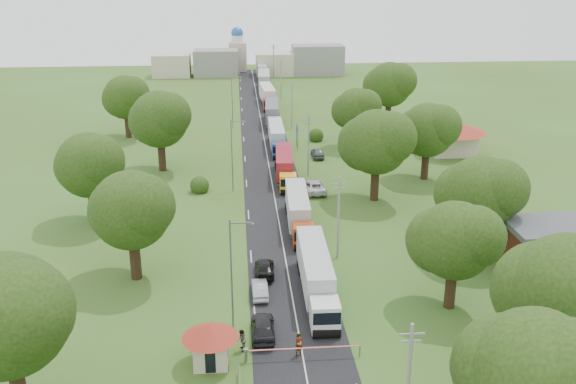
{
  "coord_description": "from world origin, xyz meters",
  "views": [
    {
      "loc": [
        -4.68,
        -67.81,
        29.47
      ],
      "look_at": [
        1.28,
        5.61,
        3.0
      ],
      "focal_mm": 40.0,
      "sensor_mm": 36.0,
      "label": 1
    }
  ],
  "objects": [
    {
      "name": "car_verge_far",
      "position": [
        8.0,
        29.88,
        0.77
      ],
      "size": [
        1.88,
        4.55,
        1.54
      ],
      "primitive_type": "imported",
      "rotation": [
        0.0,
        0.0,
        3.15
      ],
      "color": "#525559",
      "rests_on": "ground"
    },
    {
      "name": "truck_4",
      "position": [
        2.07,
        52.53,
        2.13
      ],
      "size": [
        3.1,
        14.5,
        4.01
      ],
      "color": "silver",
      "rests_on": "ground"
    },
    {
      "name": "house_brick",
      "position": [
        26.0,
        -12.0,
        2.65
      ],
      "size": [
        8.6,
        6.6,
        5.2
      ],
      "color": "maroon",
      "rests_on": "ground"
    },
    {
      "name": "tree_5",
      "position": [
        21.99,
        18.16,
        7.22
      ],
      "size": [
        8.8,
        8.8,
        11.07
      ],
      "color": "#382616",
      "rests_on": "ground"
    },
    {
      "name": "car_lane_mid",
      "position": [
        -3.0,
        -14.49,
        0.67
      ],
      "size": [
        1.5,
        4.09,
        1.34
      ],
      "primitive_type": "imported",
      "rotation": [
        0.0,
        0.0,
        3.16
      ],
      "color": "#A7A9AF",
      "rests_on": "ground"
    },
    {
      "name": "truck_3",
      "position": [
        1.84,
        35.55,
        1.99
      ],
      "size": [
        2.47,
        13.54,
        3.75
      ],
      "color": "#17488B",
      "rests_on": "ground"
    },
    {
      "name": "pole_4",
      "position": [
        5.5,
        77.0,
        4.68
      ],
      "size": [
        1.6,
        0.24,
        9.0
      ],
      "color": "gray",
      "rests_on": "ground"
    },
    {
      "name": "tree_11",
      "position": [
        -22.01,
        5.16,
        7.22
      ],
      "size": [
        8.8,
        8.8,
        11.07
      ],
      "color": "#382616",
      "rests_on": "ground"
    },
    {
      "name": "truck_2",
      "position": [
        1.93,
        19.47,
        2.01
      ],
      "size": [
        2.97,
        13.72,
        3.79
      ],
      "color": "yellow",
      "rests_on": "ground"
    },
    {
      "name": "tree_7",
      "position": [
        23.99,
        50.17,
        7.85
      ],
      "size": [
        9.6,
        9.6,
        12.05
      ],
      "color": "#382616",
      "rests_on": "ground"
    },
    {
      "name": "lamp_1",
      "position": [
        -5.35,
        15.0,
        5.55
      ],
      "size": [
        2.03,
        0.22,
        10.0
      ],
      "color": "slate",
      "rests_on": "ground"
    },
    {
      "name": "tree_2",
      "position": [
        13.99,
        -17.86,
        6.6
      ],
      "size": [
        8.0,
        8.0,
        10.1
      ],
      "color": "#382616",
      "rests_on": "ground"
    },
    {
      "name": "pole_3",
      "position": [
        5.5,
        49.0,
        4.68
      ],
      "size": [
        1.6,
        0.24,
        9.0
      ],
      "color": "gray",
      "rests_on": "ground"
    },
    {
      "name": "tree_6",
      "position": [
        14.99,
        35.14,
        6.6
      ],
      "size": [
        8.0,
        8.0,
        10.1
      ],
      "color": "#382616",
      "rests_on": "ground"
    },
    {
      "name": "house_cream",
      "position": [
        30.0,
        30.0,
        3.64
      ],
      "size": [
        10.08,
        10.08,
        5.8
      ],
      "color": "beige",
      "rests_on": "ground"
    },
    {
      "name": "car_lane_rear",
      "position": [
        -2.35,
        -10.27,
        0.68
      ],
      "size": [
        2.07,
        4.75,
        1.36
      ],
      "primitive_type": "imported",
      "rotation": [
        0.0,
        0.0,
        3.11
      ],
      "color": "black",
      "rests_on": "ground"
    },
    {
      "name": "tree_10",
      "position": [
        -15.01,
        -9.84,
        7.22
      ],
      "size": [
        8.8,
        8.8,
        11.07
      ],
      "color": "#382616",
      "rests_on": "ground"
    },
    {
      "name": "car_verge_near",
      "position": [
        5.5,
        13.66,
        0.82
      ],
      "size": [
        3.01,
        6.05,
        1.65
      ],
      "primitive_type": "imported",
      "rotation": [
        0.0,
        0.0,
        3.19
      ],
      "color": "silver",
      "rests_on": "ground"
    },
    {
      "name": "distant_town",
      "position": [
        0.68,
        110.0,
        3.49
      ],
      "size": [
        52.0,
        8.0,
        8.0
      ],
      "color": "gray",
      "rests_on": "ground"
    },
    {
      "name": "pole_0",
      "position": [
        5.5,
        -35.0,
        4.68
      ],
      "size": [
        1.6,
        0.24,
        9.0
      ],
      "color": "gray",
      "rests_on": "ground"
    },
    {
      "name": "tree_13",
      "position": [
        -24.01,
        45.16,
        7.22
      ],
      "size": [
        8.8,
        8.8,
        11.07
      ],
      "color": "#382616",
      "rests_on": "ground"
    },
    {
      "name": "pedestrian_booth",
      "position": [
        -4.8,
        -23.48,
        0.93
      ],
      "size": [
        0.83,
        1.0,
        1.86
      ],
      "primitive_type": "imported",
      "rotation": [
        0.0,
        0.0,
        -1.42
      ],
      "color": "gray",
      "rests_on": "ground"
    },
    {
      "name": "pedestrian_near",
      "position": [
        -0.29,
        -24.5,
        0.96
      ],
      "size": [
        0.82,
        0.68,
        1.92
      ],
      "primitive_type": "imported",
      "rotation": [
        0.0,
        0.0,
        0.36
      ],
      "color": "gray",
      "rests_on": "ground"
    },
    {
      "name": "pole_2",
      "position": [
        5.5,
        21.0,
        4.68
      ],
      "size": [
        1.6,
        0.24,
        9.0
      ],
      "color": "gray",
      "rests_on": "ground"
    },
    {
      "name": "info_sign",
      "position": [
        5.2,
        35.0,
        3.0
      ],
      "size": [
        0.12,
        3.1,
        4.1
      ],
      "color": "slate",
      "rests_on": "ground"
    },
    {
      "name": "car_lane_front",
      "position": [
        -3.0,
        -21.44,
        0.82
      ],
      "size": [
        2.0,
        4.86,
        1.65
      ],
      "primitive_type": "imported",
      "rotation": [
        0.0,
        0.0,
        3.13
      ],
      "color": "black",
      "rests_on": "ground"
    },
    {
      "name": "tree_9",
      "position": [
        -20.01,
        -29.83,
        7.85
      ],
      "size": [
        9.6,
        9.6,
        12.05
      ],
      "color": "#382616",
      "rests_on": "ground"
    },
    {
      "name": "truck_5",
      "position": [
        2.07,
        69.99,
        2.13
      ],
      "size": [
        3.21,
        14.56,
        4.02
      ],
      "color": "#A61930",
      "rests_on": "ground"
    },
    {
      "name": "lamp_2",
      "position": [
        -5.35,
        50.0,
        5.55
      ],
      "size": [
        2.03,
        0.22,
        10.0
      ],
      "color": "slate",
      "rests_on": "ground"
    },
    {
      "name": "tree_0",
      "position": [
        11.99,
        -37.84,
        7.22
      ],
      "size": [
        8.8,
        8.8,
        11.07
      ],
      "color": "#382616",
      "rests_on": "ground"
    },
    {
      "name": "church",
      "position": [
        -4.0,
        118.0,
        5.39
      ],
      "size": [
        5.0,
        5.0,
        12.3
      ],
      "color": "beige",
      "rests_on": "ground"
    },
    {
      "name": "tree_4",
      "position": [
        12.99,
        10.17,
        7.85
      ],
      "size": [
        9.6,
        9.6,
        12.05
      ],
      "color": "#382616",
      "rests_on": "ground"
    },
    {
      "name": "boom_barrier",
      "position": [
        -1.36,
        -25.0,
        0.89
      ],
      "size": [
        9.22,
        0.35,
        1.18
      ],
      "color": "slate",
      "rests_on": "ground"
    },
    {
      "name": "truck_0",
      "position": [
        2.23,
        -14.8,
        2.17
      ],
      "size": [
        2.73,
        14.77,
        4.09
      ],
      "color": "white",
      "rests_on": "ground"
    },
    {
      "name": "guard_booth",
      "position": [
        -7.2,
        -25.0,
        2.16
      ],
      "size": [
        4.4,
        4.4,
        3.45
      ],
      "color": "beige",
      "rests_on": "ground"
    },
    {
      "name": "tree_1",
      "position": [
        17.99,
        -29.83,
        7.85
      ],
      "size": [
        9.6,
        9.6,
        12.05
      ],
      "color": "#382616",
      "rests_on": "ground"
    },
    {
      "name": "truck_1",
      "position": [
        2.17,
        1.81,
        2.05
      ],
      "size": [
        2.8,
        13.96,
        3.86
      ],
      "color": "#B03814",
      "rests_on": "ground"
    },
    {
      "name": "tree_3",
      "position": [
        19.99,
        -7.84,
        7.22
      ],
      "size": [
        8.8,
        8.8,
        11.07
      ],
      "color": "#382616",
      "rests_on": "ground"
    },
    {
      "name": "road",
      "position": [
        0.0,
        20.0,
        0.0
      ],
      "size": [
        8.0,
        200.0,
        0.04
      ],
      "primitive_type": "cube",
      "color": "black",
      "rests_on": "ground"
    },
    {
      "name": "pole_1",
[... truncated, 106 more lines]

